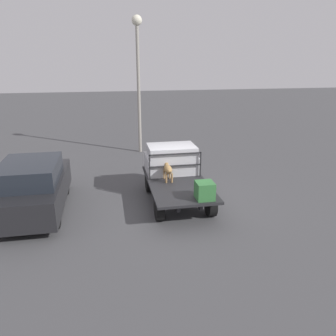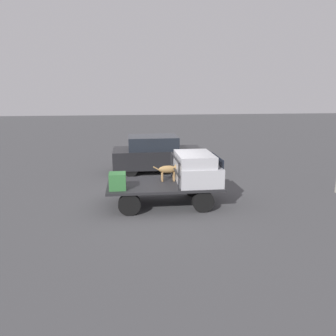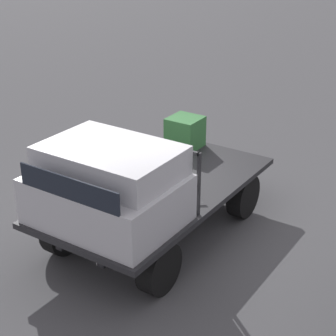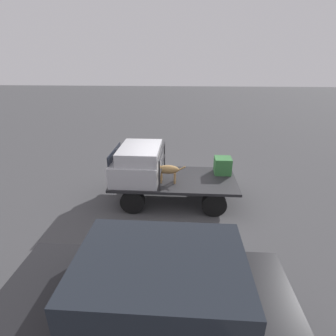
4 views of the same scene
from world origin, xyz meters
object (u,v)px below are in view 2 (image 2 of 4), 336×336
at_px(dog, 170,169).
at_px(parked_sedan, 156,154).
at_px(cargo_crate, 118,181).
at_px(flatbed_truck, 164,189).

relative_size(dog, parked_sedan, 0.25).
relative_size(cargo_crate, parked_sedan, 0.13).
distance_m(dog, cargo_crate, 1.89).
bearing_deg(parked_sedan, cargo_crate, -103.79).
height_order(flatbed_truck, cargo_crate, cargo_crate).
distance_m(cargo_crate, parked_sedan, 5.28).
height_order(dog, cargo_crate, dog).
height_order(flatbed_truck, parked_sedan, parked_sedan).
distance_m(flatbed_truck, cargo_crate, 1.62).
relative_size(dog, cargo_crate, 1.98).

